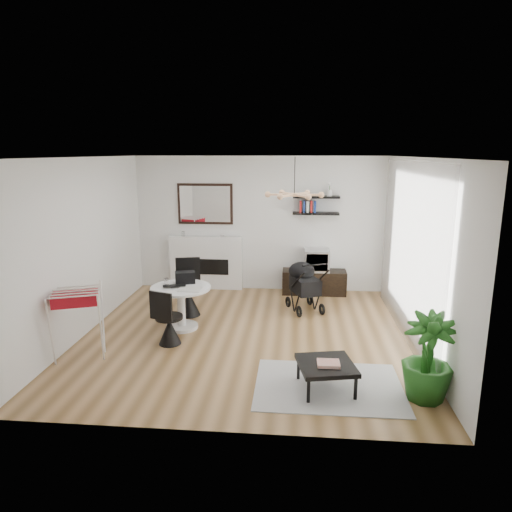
# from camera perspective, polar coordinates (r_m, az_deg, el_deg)

# --- Properties ---
(floor) EXTENTS (5.00, 5.00, 0.00)m
(floor) POSITION_cam_1_polar(r_m,az_deg,el_deg) (7.16, -1.22, -9.89)
(floor) COLOR brown
(floor) RESTS_ON ground
(ceiling) EXTENTS (5.00, 5.00, 0.00)m
(ceiling) POSITION_cam_1_polar(r_m,az_deg,el_deg) (6.61, -1.34, 12.25)
(ceiling) COLOR white
(ceiling) RESTS_ON wall_back
(wall_back) EXTENTS (5.00, 0.00, 5.00)m
(wall_back) POSITION_cam_1_polar(r_m,az_deg,el_deg) (9.20, 0.46, 3.99)
(wall_back) COLOR white
(wall_back) RESTS_ON floor
(wall_left) EXTENTS (0.00, 5.00, 5.00)m
(wall_left) POSITION_cam_1_polar(r_m,az_deg,el_deg) (7.46, -20.74, 1.04)
(wall_left) COLOR white
(wall_left) RESTS_ON floor
(wall_right) EXTENTS (0.00, 5.00, 5.00)m
(wall_right) POSITION_cam_1_polar(r_m,az_deg,el_deg) (6.94, 19.69, 0.29)
(wall_right) COLOR white
(wall_right) RESTS_ON floor
(sheer_curtain) EXTENTS (0.04, 3.60, 2.60)m
(sheer_curtain) POSITION_cam_1_polar(r_m,az_deg,el_deg) (7.11, 18.52, 0.66)
(sheer_curtain) COLOR white
(sheer_curtain) RESTS_ON wall_right
(fireplace) EXTENTS (1.50, 0.17, 2.16)m
(fireplace) POSITION_cam_1_polar(r_m,az_deg,el_deg) (9.41, -6.28, -0.01)
(fireplace) COLOR white
(fireplace) RESTS_ON floor
(shelf_lower) EXTENTS (0.90, 0.25, 0.04)m
(shelf_lower) POSITION_cam_1_polar(r_m,az_deg,el_deg) (9.02, 7.48, 5.30)
(shelf_lower) COLOR black
(shelf_lower) RESTS_ON wall_back
(shelf_upper) EXTENTS (0.90, 0.25, 0.04)m
(shelf_upper) POSITION_cam_1_polar(r_m,az_deg,el_deg) (8.98, 7.54, 7.33)
(shelf_upper) COLOR black
(shelf_upper) RESTS_ON wall_back
(pendant_lamp) EXTENTS (0.90, 0.90, 0.10)m
(pendant_lamp) POSITION_cam_1_polar(r_m,az_deg,el_deg) (6.89, 4.82, 7.65)
(pendant_lamp) COLOR #E0A675
(pendant_lamp) RESTS_ON ceiling
(tv_console) EXTENTS (1.26, 0.44, 0.47)m
(tv_console) POSITION_cam_1_polar(r_m,az_deg,el_deg) (9.20, 7.26, -3.23)
(tv_console) COLOR black
(tv_console) RESTS_ON floor
(crt_tv) EXTENTS (0.49, 0.43, 0.43)m
(crt_tv) POSITION_cam_1_polar(r_m,az_deg,el_deg) (9.08, 7.59, -0.52)
(crt_tv) COLOR #BBBBBE
(crt_tv) RESTS_ON tv_console
(dining_table) EXTENTS (0.95, 0.95, 0.69)m
(dining_table) POSITION_cam_1_polar(r_m,az_deg,el_deg) (7.38, -9.35, -5.58)
(dining_table) COLOR white
(dining_table) RESTS_ON floor
(laptop) EXTENTS (0.41, 0.33, 0.03)m
(laptop) POSITION_cam_1_polar(r_m,az_deg,el_deg) (7.26, -10.16, -3.85)
(laptop) COLOR black
(laptop) RESTS_ON dining_table
(black_bag) EXTENTS (0.36, 0.27, 0.19)m
(black_bag) POSITION_cam_1_polar(r_m,az_deg,el_deg) (7.48, -8.85, -2.67)
(black_bag) COLOR black
(black_bag) RESTS_ON dining_table
(newspaper) EXTENTS (0.35, 0.29, 0.01)m
(newspaper) POSITION_cam_1_polar(r_m,az_deg,el_deg) (7.15, -8.21, -4.14)
(newspaper) COLOR silver
(newspaper) RESTS_ON dining_table
(drinking_glass) EXTENTS (0.06, 0.06, 0.11)m
(drinking_glass) POSITION_cam_1_polar(r_m,az_deg,el_deg) (7.46, -11.14, -3.14)
(drinking_glass) COLOR white
(drinking_glass) RESTS_ON dining_table
(chair_far) EXTENTS (0.49, 0.51, 0.98)m
(chair_far) POSITION_cam_1_polar(r_m,az_deg,el_deg) (8.01, -8.39, -5.17)
(chair_far) COLOR black
(chair_far) RESTS_ON floor
(chair_near) EXTENTS (0.44, 0.45, 0.85)m
(chair_near) POSITION_cam_1_polar(r_m,az_deg,el_deg) (6.88, -10.85, -8.71)
(chair_near) COLOR black
(chair_near) RESTS_ON floor
(drying_rack) EXTENTS (0.83, 0.81, 0.98)m
(drying_rack) POSITION_cam_1_polar(r_m,az_deg,el_deg) (6.68, -21.38, -7.79)
(drying_rack) COLOR white
(drying_rack) RESTS_ON floor
(stroller) EXTENTS (0.72, 0.87, 0.96)m
(stroller) POSITION_cam_1_polar(r_m,az_deg,el_deg) (8.20, 6.01, -3.94)
(stroller) COLOR black
(stroller) RESTS_ON floor
(rug) EXTENTS (1.77, 1.28, 0.01)m
(rug) POSITION_cam_1_polar(r_m,az_deg,el_deg) (5.81, 9.05, -15.76)
(rug) COLOR #A0A0A0
(rug) RESTS_ON floor
(coffee_table) EXTENTS (0.76, 0.76, 0.33)m
(coffee_table) POSITION_cam_1_polar(r_m,az_deg,el_deg) (5.60, 8.77, -13.43)
(coffee_table) COLOR black
(coffee_table) RESTS_ON rug
(magazines) EXTENTS (0.26, 0.21, 0.04)m
(magazines) POSITION_cam_1_polar(r_m,az_deg,el_deg) (5.54, 9.04, -13.13)
(magazines) COLOR #CC4B33
(magazines) RESTS_ON coffee_table
(potted_plant) EXTENTS (0.73, 0.73, 1.03)m
(potted_plant) POSITION_cam_1_polar(r_m,az_deg,el_deg) (5.61, 20.66, -11.75)
(potted_plant) COLOR #1F5919
(potted_plant) RESTS_ON floor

